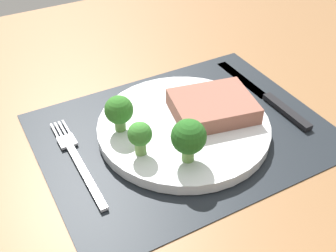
% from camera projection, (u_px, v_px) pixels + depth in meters
% --- Properties ---
extents(ground_plane, '(1.40, 1.10, 0.03)m').
position_uv_depth(ground_plane, '(183.00, 140.00, 0.63)').
color(ground_plane, brown).
extents(placemat, '(0.41, 0.32, 0.00)m').
position_uv_depth(placemat, '(183.00, 132.00, 0.62)').
color(placemat, black).
rests_on(placemat, ground_plane).
extents(plate, '(0.25, 0.25, 0.02)m').
position_uv_depth(plate, '(184.00, 127.00, 0.62)').
color(plate, silver).
rests_on(plate, placemat).
extents(steak, '(0.13, 0.12, 0.03)m').
position_uv_depth(steak, '(214.00, 108.00, 0.62)').
color(steak, '#8C5647').
rests_on(steak, plate).
extents(broccoli_near_fork, '(0.05, 0.05, 0.06)m').
position_uv_depth(broccoli_near_fork, '(189.00, 137.00, 0.53)').
color(broccoli_near_fork, '#6B994C').
rests_on(broccoli_near_fork, plate).
extents(broccoli_front_edge, '(0.04, 0.04, 0.05)m').
position_uv_depth(broccoli_front_edge, '(119.00, 111.00, 0.58)').
color(broccoli_front_edge, '#5B8942').
rests_on(broccoli_front_edge, plate).
extents(broccoli_center, '(0.03, 0.03, 0.05)m').
position_uv_depth(broccoli_center, '(140.00, 136.00, 0.54)').
color(broccoli_center, '#6B994C').
rests_on(broccoli_center, plate).
extents(fork, '(0.02, 0.19, 0.01)m').
position_uv_depth(fork, '(77.00, 160.00, 0.57)').
color(fork, silver).
rests_on(fork, placemat).
extents(knife, '(0.02, 0.23, 0.01)m').
position_uv_depth(knife, '(268.00, 97.00, 0.68)').
color(knife, black).
rests_on(knife, placemat).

